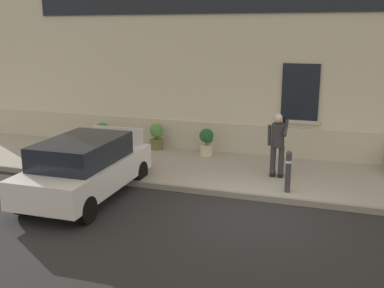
{
  "coord_description": "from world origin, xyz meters",
  "views": [
    {
      "loc": [
        1.77,
        -9.41,
        3.97
      ],
      "look_at": [
        -1.93,
        1.6,
        1.1
      ],
      "focal_mm": 42.7,
      "sensor_mm": 36.0,
      "label": 1
    }
  ],
  "objects_px": {
    "hatchback_car_white": "(86,167)",
    "planter_terracotta": "(103,134)",
    "bollard_near_person": "(288,170)",
    "person_on_phone": "(278,141)",
    "planter_cream": "(207,141)",
    "planter_olive": "(156,136)"
  },
  "relations": [
    {
      "from": "hatchback_car_white",
      "to": "planter_terracotta",
      "type": "xyz_separation_m",
      "value": [
        -1.8,
        4.0,
        -0.18
      ]
    },
    {
      "from": "hatchback_car_white",
      "to": "bollard_near_person",
      "type": "bearing_deg",
      "value": 18.37
    },
    {
      "from": "hatchback_car_white",
      "to": "person_on_phone",
      "type": "bearing_deg",
      "value": 31.78
    },
    {
      "from": "planter_cream",
      "to": "hatchback_car_white",
      "type": "bearing_deg",
      "value": -113.38
    },
    {
      "from": "hatchback_car_white",
      "to": "planter_olive",
      "type": "distance_m",
      "value": 4.39
    },
    {
      "from": "person_on_phone",
      "to": "planter_terracotta",
      "type": "height_order",
      "value": "person_on_phone"
    },
    {
      "from": "person_on_phone",
      "to": "planter_terracotta",
      "type": "bearing_deg",
      "value": -179.5
    },
    {
      "from": "hatchback_car_white",
      "to": "planter_cream",
      "type": "bearing_deg",
      "value": 66.62
    },
    {
      "from": "hatchback_car_white",
      "to": "person_on_phone",
      "type": "height_order",
      "value": "person_on_phone"
    },
    {
      "from": "bollard_near_person",
      "to": "planter_cream",
      "type": "height_order",
      "value": "bollard_near_person"
    },
    {
      "from": "hatchback_car_white",
      "to": "planter_cream",
      "type": "height_order",
      "value": "hatchback_car_white"
    },
    {
      "from": "planter_cream",
      "to": "person_on_phone",
      "type": "bearing_deg",
      "value": -32.5
    },
    {
      "from": "planter_cream",
      "to": "planter_olive",
      "type": "bearing_deg",
      "value": 173.22
    },
    {
      "from": "bollard_near_person",
      "to": "person_on_phone",
      "type": "relative_size",
      "value": 0.6
    },
    {
      "from": "planter_olive",
      "to": "planter_terracotta",
      "type": "bearing_deg",
      "value": -167.89
    },
    {
      "from": "bollard_near_person",
      "to": "planter_terracotta",
      "type": "xyz_separation_m",
      "value": [
        -6.46,
        2.45,
        -0.11
      ]
    },
    {
      "from": "hatchback_car_white",
      "to": "planter_terracotta",
      "type": "bearing_deg",
      "value": 114.27
    },
    {
      "from": "person_on_phone",
      "to": "planter_cream",
      "type": "xyz_separation_m",
      "value": [
        -2.43,
        1.55,
        -0.55
      ]
    },
    {
      "from": "planter_terracotta",
      "to": "planter_olive",
      "type": "height_order",
      "value": "same"
    },
    {
      "from": "person_on_phone",
      "to": "planter_cream",
      "type": "distance_m",
      "value": 2.93
    },
    {
      "from": "planter_cream",
      "to": "bollard_near_person",
      "type": "bearing_deg",
      "value": -42.51
    },
    {
      "from": "person_on_phone",
      "to": "hatchback_car_white",
      "type": "bearing_deg",
      "value": -134.89
    }
  ]
}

